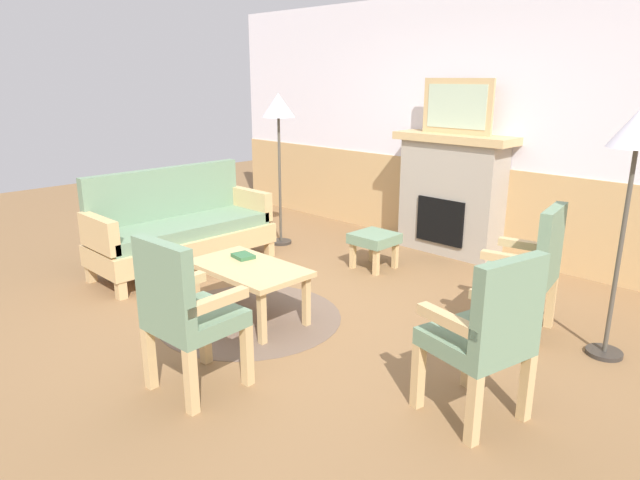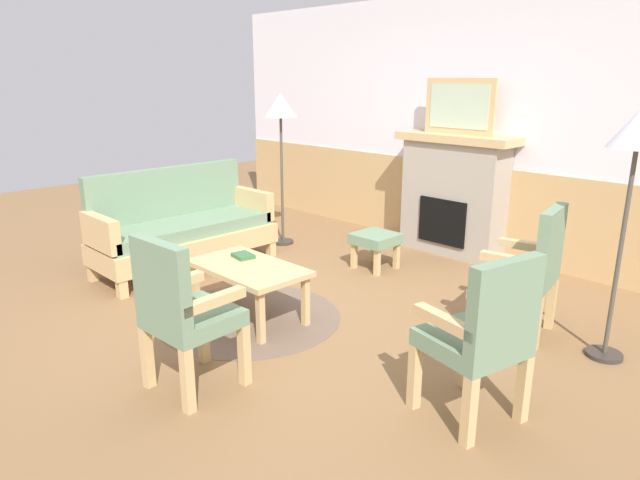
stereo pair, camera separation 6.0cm
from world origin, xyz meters
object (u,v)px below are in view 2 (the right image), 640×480
(book_on_table, at_px, (243,256))
(armchair_by_window_left, at_px, (529,265))
(couch, at_px, (183,228))
(coffee_table, at_px, (248,272))
(armchair_near_fireplace, at_px, (483,332))
(floor_lamp_by_chairs, at_px, (637,145))
(floor_lamp_by_couch, at_px, (281,115))
(fireplace, at_px, (453,194))
(framed_picture, at_px, (459,106))
(footstool, at_px, (376,241))
(armchair_front_left, at_px, (182,308))

(book_on_table, relative_size, armchair_by_window_left, 0.18)
(couch, xyz_separation_m, coffee_table, (1.46, -0.31, -0.01))
(book_on_table, bearing_deg, armchair_by_window_left, 32.72)
(armchair_near_fireplace, bearing_deg, floor_lamp_by_chairs, 79.65)
(floor_lamp_by_couch, bearing_deg, fireplace, 34.61)
(coffee_table, relative_size, armchair_near_fireplace, 0.98)
(fireplace, distance_m, framed_picture, 0.91)
(couch, height_order, floor_lamp_by_chairs, floor_lamp_by_chairs)
(framed_picture, height_order, floor_lamp_by_chairs, framed_picture)
(couch, xyz_separation_m, floor_lamp_by_chairs, (3.70, 1.03, 1.05))
(framed_picture, xyz_separation_m, floor_lamp_by_chairs, (2.07, -1.29, -0.11))
(fireplace, height_order, floor_lamp_by_chairs, floor_lamp_by_chairs)
(framed_picture, bearing_deg, book_on_table, -97.79)
(footstool, bearing_deg, fireplace, 76.73)
(floor_lamp_by_couch, bearing_deg, armchair_front_left, -51.57)
(armchair_near_fireplace, distance_m, floor_lamp_by_chairs, 1.60)
(framed_picture, distance_m, coffee_table, 2.88)
(armchair_by_window_left, bearing_deg, coffee_table, -142.39)
(fireplace, bearing_deg, coffee_table, -93.52)
(coffee_table, xyz_separation_m, book_on_table, (-0.18, 0.09, 0.07))
(book_on_table, bearing_deg, floor_lamp_by_couch, 129.42)
(book_on_table, xyz_separation_m, armchair_front_left, (0.77, -1.03, 0.08))
(fireplace, xyz_separation_m, floor_lamp_by_couch, (-1.55, -1.07, 0.80))
(armchair_near_fireplace, relative_size, floor_lamp_by_couch, 0.58)
(footstool, distance_m, armchair_near_fireplace, 2.63)
(book_on_table, distance_m, armchair_near_fireplace, 2.19)
(framed_picture, relative_size, coffee_table, 0.83)
(framed_picture, xyz_separation_m, couch, (-1.63, -2.32, -1.16))
(footstool, relative_size, armchair_near_fireplace, 0.41)
(armchair_front_left, bearing_deg, floor_lamp_by_chairs, 54.03)
(armchair_front_left, relative_size, floor_lamp_by_couch, 0.58)
(book_on_table, distance_m, footstool, 1.56)
(armchair_near_fireplace, height_order, floor_lamp_by_chairs, floor_lamp_by_chairs)
(footstool, bearing_deg, couch, -136.30)
(couch, relative_size, floor_lamp_by_couch, 1.07)
(couch, height_order, floor_lamp_by_couch, floor_lamp_by_couch)
(floor_lamp_by_couch, bearing_deg, couch, -93.43)
(coffee_table, relative_size, footstool, 2.40)
(framed_picture, distance_m, floor_lamp_by_chairs, 2.45)
(armchair_near_fireplace, relative_size, armchair_by_window_left, 1.00)
(footstool, height_order, armchair_by_window_left, armchair_by_window_left)
(couch, xyz_separation_m, armchair_front_left, (2.05, -1.24, 0.14))
(book_on_table, relative_size, footstool, 0.44)
(fireplace, relative_size, book_on_table, 7.40)
(coffee_table, relative_size, armchair_front_left, 0.98)
(framed_picture, distance_m, armchair_by_window_left, 2.26)
(footstool, bearing_deg, coffee_table, -87.49)
(footstool, height_order, floor_lamp_by_couch, floor_lamp_by_couch)
(floor_lamp_by_chairs, bearing_deg, armchair_near_fireplace, -100.35)
(footstool, distance_m, floor_lamp_by_chairs, 2.60)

